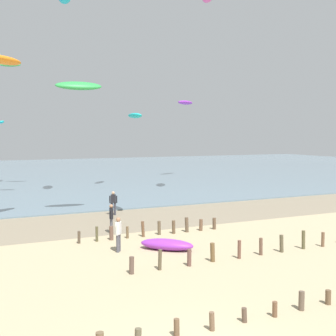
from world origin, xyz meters
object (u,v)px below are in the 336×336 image
person_left_flank (113,202)px  kite_aloft_8 (10,65)px  grounded_kite (167,244)px  kite_aloft_10 (79,86)px  person_nearest_camera (111,218)px  kite_aloft_3 (2,60)px  person_by_waterline (118,233)px  kite_aloft_11 (135,116)px  kite_aloft_13 (185,103)px  kite_aloft_6 (1,122)px

person_left_flank → kite_aloft_8: bearing=118.0°
person_left_flank → grounded_kite: bearing=-92.2°
kite_aloft_10 → person_nearest_camera: bearing=-78.1°
kite_aloft_3 → kite_aloft_10: 5.20m
person_by_waterline → kite_aloft_3: bearing=118.8°
kite_aloft_8 → grounded_kite: bearing=123.5°
person_nearest_camera → kite_aloft_8: (-3.98, 16.35, 10.88)m
person_by_waterline → kite_aloft_11: 10.64m
kite_aloft_3 → kite_aloft_8: bearing=-135.7°
person_left_flank → kite_aloft_3: bearing=-171.5°
kite_aloft_10 → kite_aloft_13: kite_aloft_13 is taller
kite_aloft_10 → kite_aloft_3: bearing=-159.8°
kite_aloft_8 → kite_aloft_10: bearing=126.8°
kite_aloft_11 → kite_aloft_13: 28.25m
person_by_waterline → kite_aloft_13: size_ratio=0.54×
kite_aloft_8 → kite_aloft_13: kite_aloft_8 is taller
person_nearest_camera → kite_aloft_8: 20.04m
person_nearest_camera → person_left_flank: (1.83, 5.45, 0.00)m
kite_aloft_6 → kite_aloft_10: size_ratio=0.64×
person_nearest_camera → kite_aloft_10: size_ratio=0.55×
grounded_kite → kite_aloft_13: bearing=103.5°
person_nearest_camera → kite_aloft_13: kite_aloft_13 is taller
person_nearest_camera → person_by_waterline: (-0.86, -3.96, 0.00)m
person_by_waterline → person_left_flank: bearing=74.1°
person_by_waterline → kite_aloft_3: (-4.57, 8.32, 9.33)m
kite_aloft_6 → kite_aloft_13: bearing=90.6°
kite_aloft_10 → kite_aloft_13: size_ratio=0.99×
kite_aloft_11 → kite_aloft_10: bearing=-117.7°
person_left_flank → kite_aloft_13: (16.79, 21.74, 9.06)m
person_by_waterline → grounded_kite: bearing=-16.5°
kite_aloft_3 → kite_aloft_8: 12.17m
kite_aloft_11 → kite_aloft_6: bearing=-165.8°
kite_aloft_8 → kite_aloft_10: 11.67m
person_left_flank → kite_aloft_10: kite_aloft_10 is taller
person_left_flank → person_by_waterline: bearing=-105.9°
kite_aloft_8 → kite_aloft_11: kite_aloft_8 is taller
kite_aloft_6 → kite_aloft_10: (3.56, -22.91, 1.88)m
person_by_waterline → kite_aloft_10: size_ratio=0.55×
kite_aloft_11 → kite_aloft_13: kite_aloft_13 is taller
kite_aloft_6 → person_by_waterline: bearing=9.5°
person_left_flank → kite_aloft_6: kite_aloft_6 is taller
person_left_flank → kite_aloft_3: (-7.26, -1.08, 9.33)m
kite_aloft_3 → kite_aloft_6: bearing=-132.0°
person_nearest_camera → kite_aloft_6: kite_aloft_6 is taller
kite_aloft_8 → kite_aloft_6: bearing=-70.6°
grounded_kite → kite_aloft_11: 10.97m
kite_aloft_3 → kite_aloft_13: 33.15m
kite_aloft_3 → kite_aloft_11: kite_aloft_3 is taller
grounded_kite → kite_aloft_8: bearing=146.3°
kite_aloft_8 → person_by_waterline: bearing=117.7°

